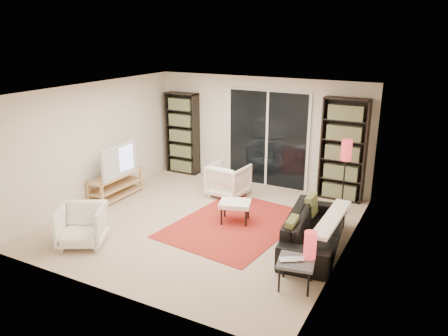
{
  "coord_description": "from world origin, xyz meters",
  "views": [
    {
      "loc": [
        3.71,
        -6.29,
        3.38
      ],
      "look_at": [
        0.25,
        0.3,
        1.0
      ],
      "focal_mm": 35.0,
      "sensor_mm": 36.0,
      "label": 1
    }
  ],
  "objects_px": {
    "tv_stand": "(116,185)",
    "side_table": "(296,263)",
    "armchair_back": "(228,180)",
    "floor_lamp": "(346,157)",
    "sofa": "(314,230)",
    "ottoman": "(235,204)",
    "bookshelf_left": "(182,133)",
    "bookshelf_right": "(343,150)",
    "armchair_front": "(82,225)"
  },
  "relations": [
    {
      "from": "tv_stand",
      "to": "side_table",
      "type": "distance_m",
      "value": 4.64
    },
    {
      "from": "tv_stand",
      "to": "side_table",
      "type": "xyz_separation_m",
      "value": [
        4.41,
        -1.45,
        0.09
      ]
    },
    {
      "from": "armchair_back",
      "to": "floor_lamp",
      "type": "relative_size",
      "value": 0.52
    },
    {
      "from": "sofa",
      "to": "ottoman",
      "type": "distance_m",
      "value": 1.57
    },
    {
      "from": "sofa",
      "to": "armchair_back",
      "type": "relative_size",
      "value": 2.66
    },
    {
      "from": "bookshelf_left",
      "to": "sofa",
      "type": "bearing_deg",
      "value": -30.1
    },
    {
      "from": "sofa",
      "to": "floor_lamp",
      "type": "distance_m",
      "value": 1.79
    },
    {
      "from": "tv_stand",
      "to": "armchair_back",
      "type": "bearing_deg",
      "value": 30.35
    },
    {
      "from": "tv_stand",
      "to": "ottoman",
      "type": "xyz_separation_m",
      "value": [
        2.75,
        0.05,
        0.08
      ]
    },
    {
      "from": "bookshelf_right",
      "to": "floor_lamp",
      "type": "height_order",
      "value": "bookshelf_right"
    },
    {
      "from": "armchair_back",
      "to": "side_table",
      "type": "relative_size",
      "value": 1.34
    },
    {
      "from": "bookshelf_right",
      "to": "sofa",
      "type": "xyz_separation_m",
      "value": [
        0.13,
        -2.31,
        -0.75
      ]
    },
    {
      "from": "sofa",
      "to": "ottoman",
      "type": "relative_size",
      "value": 3.04
    },
    {
      "from": "armchair_back",
      "to": "bookshelf_left",
      "type": "bearing_deg",
      "value": -23.76
    },
    {
      "from": "bookshelf_left",
      "to": "bookshelf_right",
      "type": "height_order",
      "value": "bookshelf_right"
    },
    {
      "from": "sofa",
      "to": "armchair_front",
      "type": "relative_size",
      "value": 2.78
    },
    {
      "from": "bookshelf_left",
      "to": "armchair_back",
      "type": "distance_m",
      "value": 2.04
    },
    {
      "from": "bookshelf_left",
      "to": "sofa",
      "type": "height_order",
      "value": "bookshelf_left"
    },
    {
      "from": "armchair_back",
      "to": "armchair_front",
      "type": "xyz_separation_m",
      "value": [
        -1.11,
        -3.06,
        -0.01
      ]
    },
    {
      "from": "ottoman",
      "to": "floor_lamp",
      "type": "relative_size",
      "value": 0.46
    },
    {
      "from": "bookshelf_left",
      "to": "bookshelf_right",
      "type": "relative_size",
      "value": 0.93
    },
    {
      "from": "bookshelf_right",
      "to": "tv_stand",
      "type": "height_order",
      "value": "bookshelf_right"
    },
    {
      "from": "tv_stand",
      "to": "sofa",
      "type": "height_order",
      "value": "sofa"
    },
    {
      "from": "bookshelf_left",
      "to": "floor_lamp",
      "type": "relative_size",
      "value": 1.35
    },
    {
      "from": "armchair_front",
      "to": "bookshelf_left",
      "type": "bearing_deg",
      "value": 69.72
    },
    {
      "from": "armchair_back",
      "to": "side_table",
      "type": "bearing_deg",
      "value": 136.31
    },
    {
      "from": "side_table",
      "to": "bookshelf_left",
      "type": "bearing_deg",
      "value": 139.13
    },
    {
      "from": "bookshelf_left",
      "to": "armchair_front",
      "type": "xyz_separation_m",
      "value": [
        0.61,
        -3.97,
        -0.64
      ]
    },
    {
      "from": "bookshelf_right",
      "to": "tv_stand",
      "type": "relative_size",
      "value": 1.61
    },
    {
      "from": "bookshelf_left",
      "to": "tv_stand",
      "type": "relative_size",
      "value": 1.5
    },
    {
      "from": "bookshelf_right",
      "to": "floor_lamp",
      "type": "distance_m",
      "value": 0.75
    },
    {
      "from": "bookshelf_left",
      "to": "side_table",
      "type": "xyz_separation_m",
      "value": [
        4.1,
        -3.55,
        -0.62
      ]
    },
    {
      "from": "floor_lamp",
      "to": "side_table",
      "type": "bearing_deg",
      "value": -89.22
    },
    {
      "from": "floor_lamp",
      "to": "bookshelf_left",
      "type": "bearing_deg",
      "value": 169.93
    },
    {
      "from": "bookshelf_right",
      "to": "armchair_front",
      "type": "xyz_separation_m",
      "value": [
        -3.24,
        -3.97,
        -0.72
      ]
    },
    {
      "from": "tv_stand",
      "to": "ottoman",
      "type": "relative_size",
      "value": 1.96
    },
    {
      "from": "armchair_front",
      "to": "ottoman",
      "type": "xyz_separation_m",
      "value": [
        1.83,
        1.92,
        0.01
      ]
    },
    {
      "from": "bookshelf_left",
      "to": "ottoman",
      "type": "xyz_separation_m",
      "value": [
        2.43,
        -2.05,
        -0.63
      ]
    },
    {
      "from": "armchair_front",
      "to": "ottoman",
      "type": "relative_size",
      "value": 1.09
    },
    {
      "from": "bookshelf_left",
      "to": "side_table",
      "type": "bearing_deg",
      "value": -40.87
    },
    {
      "from": "floor_lamp",
      "to": "sofa",
      "type": "bearing_deg",
      "value": -92.69
    },
    {
      "from": "armchair_front",
      "to": "floor_lamp",
      "type": "height_order",
      "value": "floor_lamp"
    },
    {
      "from": "sofa",
      "to": "ottoman",
      "type": "bearing_deg",
      "value": 73.43
    },
    {
      "from": "ottoman",
      "to": "tv_stand",
      "type": "bearing_deg",
      "value": -178.88
    },
    {
      "from": "tv_stand",
      "to": "armchair_front",
      "type": "height_order",
      "value": "armchair_front"
    },
    {
      "from": "armchair_back",
      "to": "floor_lamp",
      "type": "bearing_deg",
      "value": -171.12
    },
    {
      "from": "bookshelf_right",
      "to": "floor_lamp",
      "type": "bearing_deg",
      "value": -73.88
    },
    {
      "from": "side_table",
      "to": "ottoman",
      "type": "bearing_deg",
      "value": 137.95
    },
    {
      "from": "sofa",
      "to": "bookshelf_right",
      "type": "bearing_deg",
      "value": -3.61
    },
    {
      "from": "ottoman",
      "to": "side_table",
      "type": "bearing_deg",
      "value": -42.05
    }
  ]
}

